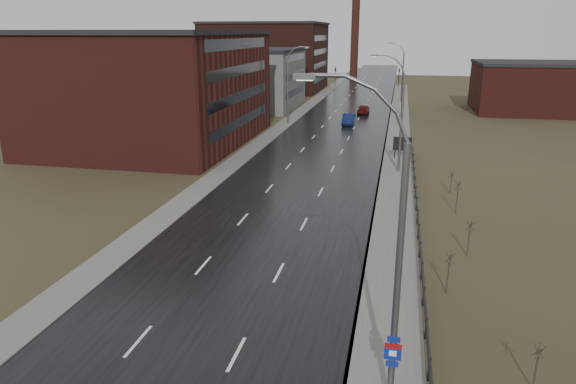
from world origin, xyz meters
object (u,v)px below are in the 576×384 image
at_px(billboard, 402,144).
at_px(car_far, 364,109).
at_px(car_near, 349,120).
at_px(streetlight_main, 389,258).

relative_size(billboard, car_far, 0.53).
height_order(car_near, car_far, car_near).
distance_m(streetlight_main, car_far, 71.86).
bearing_deg(car_far, streetlight_main, 94.13).
relative_size(car_near, car_far, 1.05).
distance_m(billboard, car_near, 22.11).
distance_m(billboard, car_far, 32.47).
bearing_deg(billboard, car_near, 110.81).
xyz_separation_m(car_near, car_far, (1.41, 11.17, -0.01)).
xyz_separation_m(billboard, car_far, (-6.44, 31.82, -0.89)).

